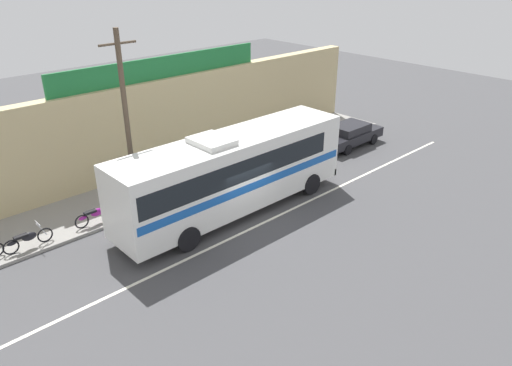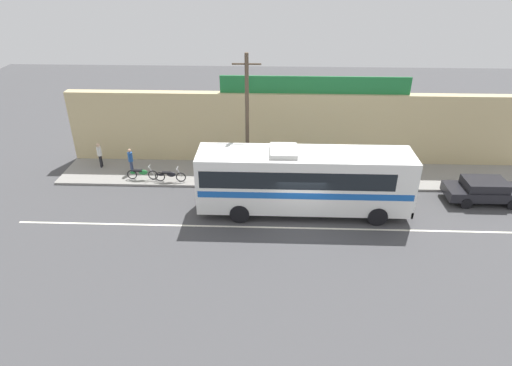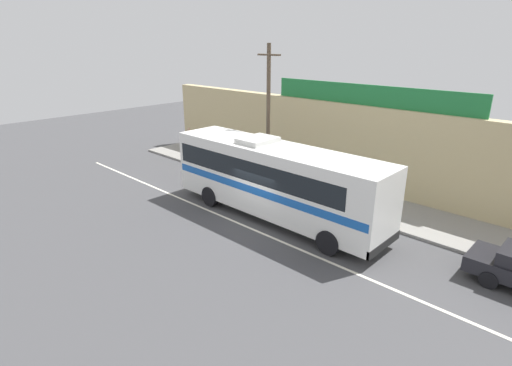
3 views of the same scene
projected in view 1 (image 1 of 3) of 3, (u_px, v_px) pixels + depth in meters
The scene contains 10 objects.
ground_plane at pixel (244, 219), 21.36m from camera, with size 70.00×70.00×0.00m, color #444447.
sidewalk_slab at pixel (176, 181), 24.77m from camera, with size 30.00×3.60×0.14m, color gray.
storefront_facade at pixel (149, 128), 25.19m from camera, with size 30.00×0.70×4.80m, color tan.
storefront_billboard at pixel (162, 67), 24.58m from camera, with size 12.01×0.12×1.10m, color #1E7538.
road_center_stripe at pixel (256, 226), 20.83m from camera, with size 30.00×0.14×0.01m, color silver.
intercity_bus at pixel (232, 170), 21.12m from camera, with size 11.36×2.65×3.78m.
parked_car at pixel (350, 134), 29.18m from camera, with size 4.41×1.84×1.37m.
utility_pole at pixel (127, 122), 20.30m from camera, with size 1.60×0.22×7.87m.
motorcycle_orange at pixel (27, 239), 18.86m from camera, with size 1.92×0.56×0.94m.
motorcycle_black at pixel (95, 214), 20.62m from camera, with size 1.91×0.56×0.94m.
Camera 1 is at (-12.29, -13.97, 10.63)m, focal length 34.12 mm.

